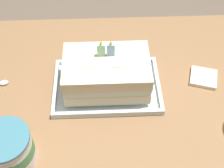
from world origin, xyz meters
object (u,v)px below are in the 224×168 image
object	(u,v)px
foil_tray	(107,87)
ice_cream_tub	(9,149)
birthday_cake	(107,73)
napkin_pile	(203,78)

from	to	relation	value
foil_tray	ice_cream_tub	size ratio (longest dim) A/B	2.63
birthday_cake	napkin_pile	size ratio (longest dim) A/B	2.48
foil_tray	ice_cream_tub	xyz separation A→B (m)	(-0.28, -0.25, 0.06)
foil_tray	birthday_cake	bearing A→B (deg)	90.00
birthday_cake	napkin_pile	xyz separation A→B (m)	(0.34, 0.03, -0.07)
foil_tray	birthday_cake	size ratio (longest dim) A/B	1.32
birthday_cake	napkin_pile	world-z (taller)	birthday_cake
ice_cream_tub	napkin_pile	distance (m)	0.68
foil_tray	napkin_pile	xyz separation A→B (m)	(0.34, 0.03, -0.00)
foil_tray	napkin_pile	world-z (taller)	foil_tray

